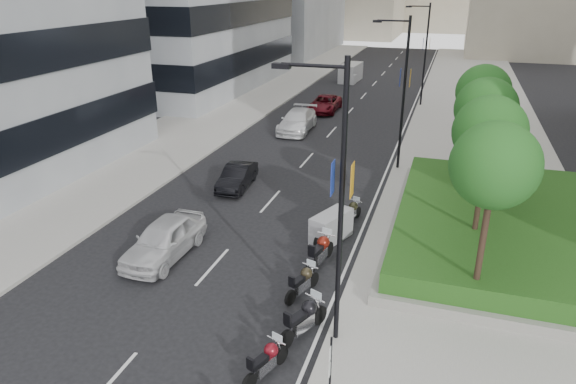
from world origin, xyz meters
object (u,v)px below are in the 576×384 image
at_px(motorcycle_6, 351,212).
at_px(lamp_post_0, 336,196).
at_px(car_d, 325,104).
at_px(motorcycle_5, 331,227).
at_px(car_b, 237,177).
at_px(lamp_post_2, 424,50).
at_px(lamp_post_1, 402,87).
at_px(parking_sign, 330,370).
at_px(car_c, 297,121).
at_px(delivery_van, 350,73).
at_px(motorcycle_2, 304,319).
at_px(motorcycle_4, 320,251).
at_px(motorcycle_3, 303,282).
at_px(car_a, 164,239).
at_px(motorcycle_1, 267,361).

bearing_deg(motorcycle_6, lamp_post_0, -155.23).
relative_size(lamp_post_0, car_d, 1.80).
bearing_deg(motorcycle_5, car_b, 76.36).
bearing_deg(lamp_post_2, lamp_post_1, -90.00).
distance_m(lamp_post_1, lamp_post_2, 18.00).
relative_size(lamp_post_1, car_b, 2.31).
xyz_separation_m(parking_sign, car_c, (-8.89, 26.48, -0.66)).
bearing_deg(delivery_van, lamp_post_0, -76.05).
bearing_deg(car_d, lamp_post_2, 30.78).
xyz_separation_m(parking_sign, delivery_van, (-9.19, 48.40, -0.54)).
distance_m(lamp_post_0, car_d, 31.57).
bearing_deg(motorcycle_6, delivery_van, 28.97).
height_order(motorcycle_2, motorcycle_4, motorcycle_4).
xyz_separation_m(lamp_post_2, motorcycle_5, (-1.58, -28.33, -4.40)).
bearing_deg(motorcycle_3, motorcycle_6, 14.53).
relative_size(car_b, car_c, 0.71).
bearing_deg(parking_sign, motorcycle_4, 106.17).
distance_m(lamp_post_0, car_c, 25.24).
height_order(parking_sign, car_c, parking_sign).
xyz_separation_m(lamp_post_1, car_c, (-8.24, 6.48, -4.27)).
relative_size(motorcycle_5, car_a, 0.50).
distance_m(motorcycle_2, car_d, 31.09).
distance_m(lamp_post_1, motorcycle_4, 13.40).
relative_size(car_d, delivery_van, 1.05).
relative_size(motorcycle_6, car_b, 0.49).
height_order(parking_sign, motorcycle_5, parking_sign).
xyz_separation_m(lamp_post_0, delivery_van, (-8.53, 45.40, -4.15)).
bearing_deg(car_c, motorcycle_2, -74.91).
height_order(motorcycle_2, car_c, car_c).
bearing_deg(car_b, car_a, -93.70).
height_order(parking_sign, motorcycle_1, parking_sign).
relative_size(lamp_post_2, motorcycle_2, 4.03).
xyz_separation_m(car_c, delivery_van, (-0.29, 21.93, 0.11)).
height_order(lamp_post_0, car_a, lamp_post_0).
xyz_separation_m(lamp_post_0, motorcycle_4, (-1.50, 4.44, -4.42)).
bearing_deg(car_b, motorcycle_4, -51.06).
distance_m(motorcycle_5, car_d, 24.42).
bearing_deg(car_c, motorcycle_4, -72.77).
bearing_deg(motorcycle_3, parking_sign, -138.12).
distance_m(lamp_post_0, car_a, 9.52).
bearing_deg(motorcycle_5, motorcycle_3, -158.26).
height_order(lamp_post_1, car_c, lamp_post_1).
bearing_deg(car_c, delivery_van, 88.51).
xyz_separation_m(parking_sign, motorcycle_5, (-2.24, 9.67, -0.79)).
relative_size(lamp_post_2, motorcycle_1, 4.64).
height_order(lamp_post_0, delivery_van, lamp_post_0).
xyz_separation_m(motorcycle_3, motorcycle_5, (0.00, 4.47, 0.12)).
bearing_deg(parking_sign, motorcycle_2, 117.61).
bearing_deg(motorcycle_4, parking_sign, -152.91).
bearing_deg(car_d, car_b, -91.33).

